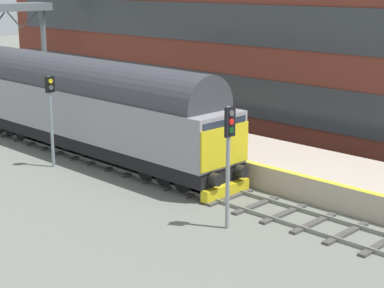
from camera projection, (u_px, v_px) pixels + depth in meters
name	position (u px, v px, depth m)	size (l,w,h in m)	color
ground_plane	(143.00, 171.00, 27.84)	(140.00, 140.00, 0.00)	slate
track_main	(143.00, 170.00, 27.83)	(2.50, 60.00, 0.15)	slate
station_platform	(200.00, 146.00, 30.20)	(4.00, 44.00, 1.01)	#B9AA99
station_building	(229.00, 23.00, 37.84)	(5.95, 38.50, 11.44)	brown
diesel_locomotive	(88.00, 104.00, 29.88)	(2.74, 17.87, 4.68)	black
signal_post_near	(229.00, 151.00, 20.74)	(0.44, 0.22, 4.20)	gray
signal_post_mid	(51.00, 111.00, 27.89)	(0.44, 0.22, 4.12)	gray
platform_number_sign	(236.00, 129.00, 26.09)	(0.10, 0.44, 1.82)	slate
waiting_passenger	(151.00, 111.00, 30.73)	(0.44, 0.48, 1.64)	#342335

